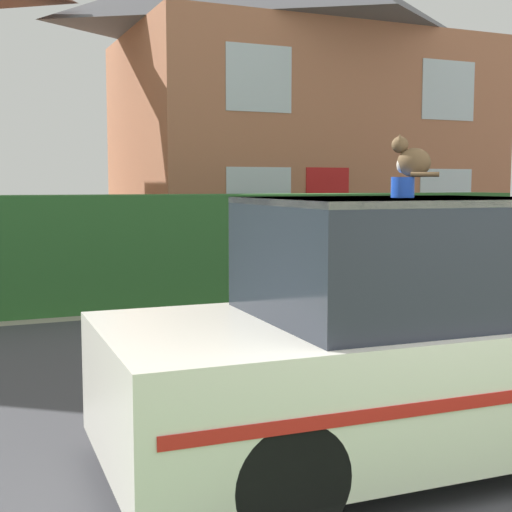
{
  "coord_description": "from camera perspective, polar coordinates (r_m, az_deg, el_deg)",
  "views": [
    {
      "loc": [
        -2.81,
        -1.71,
        1.76
      ],
      "look_at": [
        -0.04,
        4.74,
        1.05
      ],
      "focal_mm": 50.0,
      "sensor_mm": 36.0,
      "label": 1
    }
  ],
  "objects": [
    {
      "name": "police_car",
      "position": [
        4.7,
        12.68,
        -6.63
      ],
      "size": [
        4.13,
        1.77,
        1.79
      ],
      "rotation": [
        0.0,
        0.0,
        -0.03
      ],
      "color": "black",
      "rests_on": "road_strip"
    },
    {
      "name": "house_right",
      "position": [
        17.81,
        3.54,
        12.63
      ],
      "size": [
        8.72,
        5.76,
        7.61
      ],
      "color": "#A86B4C",
      "rests_on": "ground"
    },
    {
      "name": "road_strip",
      "position": [
        6.8,
        2.02,
        -9.17
      ],
      "size": [
        28.0,
        6.51,
        0.01
      ],
      "primitive_type": "cube",
      "color": "#424247",
      "rests_on": "ground"
    },
    {
      "name": "garden_hedge",
      "position": [
        10.43,
        -7.84,
        0.47
      ],
      "size": [
        12.28,
        0.86,
        1.61
      ],
      "primitive_type": "cube",
      "color": "#2D662D",
      "rests_on": "ground"
    },
    {
      "name": "cat",
      "position": [
        4.57,
        12.29,
        7.54
      ],
      "size": [
        0.25,
        0.3,
        0.27
      ],
      "rotation": [
        0.0,
        0.0,
        2.44
      ],
      "color": "brown",
      "rests_on": "police_car"
    }
  ]
}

